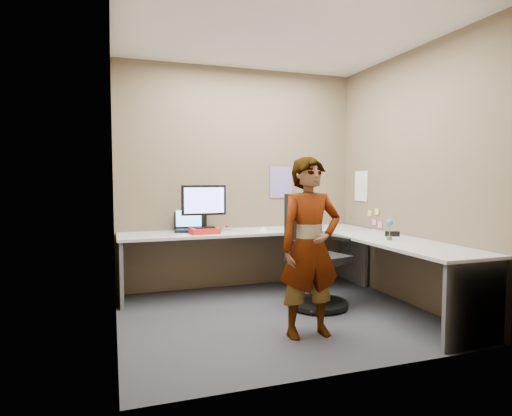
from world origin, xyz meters
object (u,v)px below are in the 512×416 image
object	(u,v)px
desk	(302,248)
office_chair	(314,261)
person	(310,247)
monitor	(204,203)

from	to	relation	value
desk	office_chair	distance (m)	0.23
person	monitor	bearing A→B (deg)	112.25
desk	office_chair	xyz separation A→B (m)	(0.05, -0.19, -0.11)
monitor	office_chair	xyz separation A→B (m)	(1.02, -0.70, -0.60)
desk	office_chair	size ratio (longest dim) A/B	2.56
monitor	desk	bearing A→B (deg)	-30.20
monitor	person	xyz separation A→B (m)	(0.61, -1.45, -0.31)
desk	monitor	bearing A→B (deg)	152.71
desk	person	size ratio (longest dim) A/B	1.95
desk	monitor	xyz separation A→B (m)	(-0.98, 0.50, 0.49)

